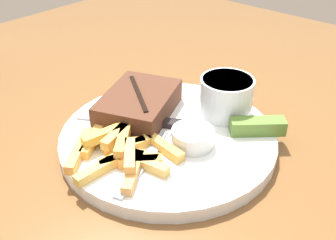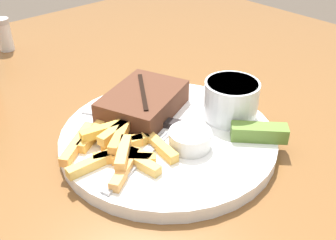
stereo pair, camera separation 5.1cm
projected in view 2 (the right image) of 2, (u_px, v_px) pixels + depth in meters
dining_table at (168, 183)px, 0.57m from camera, size 1.22×1.23×0.73m
dinner_plate at (168, 138)px, 0.52m from camera, size 0.29×0.29×0.02m
steak_portion at (143, 102)px, 0.55m from camera, size 0.15×0.13×0.03m
fries_pile at (118, 146)px, 0.48m from camera, size 0.13×0.14×0.02m
coleslaw_cup at (231, 98)px, 0.54m from camera, size 0.07×0.07×0.05m
dipping_sauce_cup at (189, 139)px, 0.49m from camera, size 0.05×0.05×0.02m
pickle_spear at (259, 132)px, 0.50m from camera, size 0.06×0.07×0.02m
fork_utensil at (136, 162)px, 0.46m from camera, size 0.13×0.05×0.00m
knife_utensil at (150, 120)px, 0.54m from camera, size 0.10×0.15×0.01m
salt_shaker at (4, 34)px, 0.78m from camera, size 0.03×0.03×0.07m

